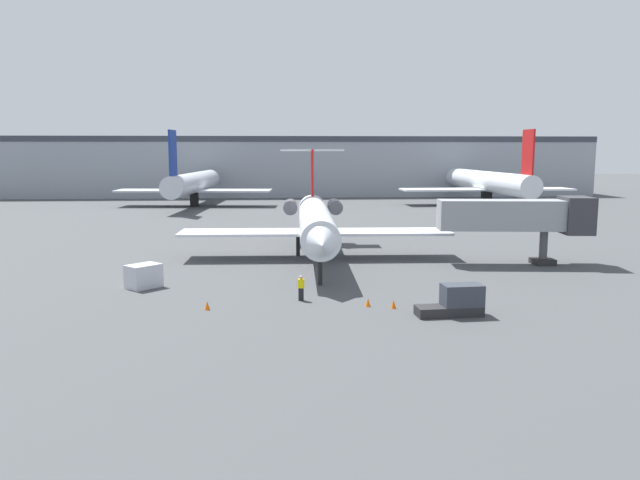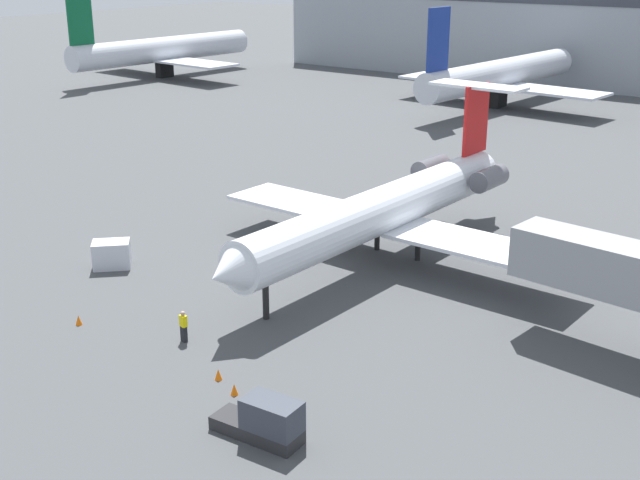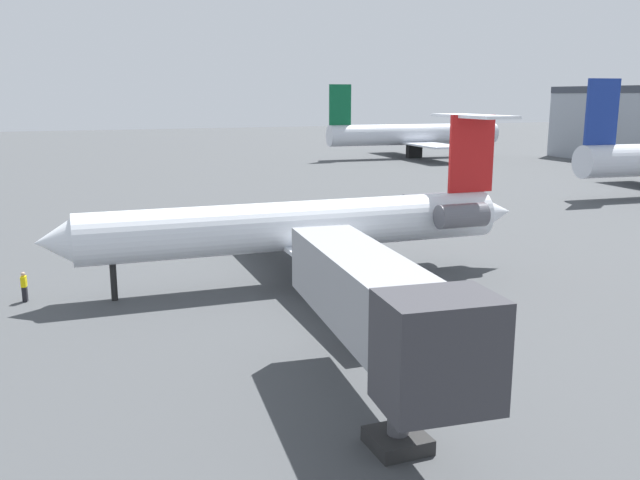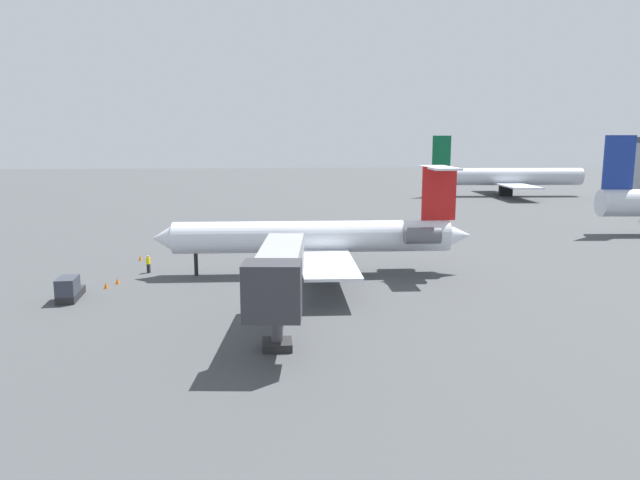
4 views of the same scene
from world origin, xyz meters
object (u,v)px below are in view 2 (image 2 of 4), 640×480
object	(u,v)px
ground_crew_marshaller	(183,326)
baggage_tug_lead	(265,422)
traffic_cone_far	(234,389)
traffic_cone_mid	(79,320)
regional_jet	(388,207)
parked_airliner_west_end	(162,50)
traffic_cone_near	(218,374)
parked_airliner_west_mid	(499,75)
cargo_container_uld	(112,254)

from	to	relation	value
ground_crew_marshaller	baggage_tug_lead	bearing A→B (deg)	-25.45
ground_crew_marshaller	traffic_cone_far	distance (m)	6.28
traffic_cone_mid	regional_jet	bearing A→B (deg)	66.47
ground_crew_marshaller	parked_airliner_west_end	size ratio (longest dim) A/B	0.05
traffic_cone_near	parked_airliner_west_mid	bearing A→B (deg)	105.64
regional_jet	baggage_tug_lead	distance (m)	22.04
cargo_container_uld	traffic_cone_far	size ratio (longest dim) A/B	5.03
ground_crew_marshaller	traffic_cone_far	xyz separation A→B (m)	(5.74, -2.48, -0.58)
cargo_container_uld	traffic_cone_mid	world-z (taller)	cargo_container_uld
regional_jet	traffic_cone_mid	world-z (taller)	regional_jet
parked_airliner_west_mid	baggage_tug_lead	bearing A→B (deg)	-71.37
ground_crew_marshaller	parked_airliner_west_mid	distance (m)	72.98
traffic_cone_mid	parked_airliner_west_mid	distance (m)	73.89
regional_jet	parked_airliner_west_mid	world-z (taller)	parked_airliner_west_mid
baggage_tug_lead	parked_airliner_west_end	bearing A→B (deg)	139.16
traffic_cone_near	traffic_cone_far	bearing A→B (deg)	-20.82
ground_crew_marshaller	parked_airliner_west_mid	bearing A→B (deg)	102.86
traffic_cone_near	parked_airliner_west_mid	xyz separation A→B (m)	(-20.43, 72.97, 3.83)
baggage_tug_lead	parked_airliner_west_mid	size ratio (longest dim) A/B	0.12
ground_crew_marshaller	traffic_cone_near	world-z (taller)	ground_crew_marshaller
parked_airliner_west_end	parked_airliner_west_mid	size ratio (longest dim) A/B	1.01
baggage_tug_lead	cargo_container_uld	size ratio (longest dim) A/B	1.48
cargo_container_uld	traffic_cone_mid	bearing A→B (deg)	-51.76
traffic_cone_near	traffic_cone_far	distance (m)	1.64
baggage_tug_lead	traffic_cone_far	size ratio (longest dim) A/B	7.43
regional_jet	traffic_cone_far	xyz separation A→B (m)	(3.76, -18.73, -3.32)
baggage_tug_lead	traffic_cone_far	bearing A→B (deg)	151.23
ground_crew_marshaller	traffic_cone_near	xyz separation A→B (m)	(4.20, -1.89, -0.58)
regional_jet	baggage_tug_lead	xyz separation A→B (m)	(7.23, -20.64, -2.76)
regional_jet	parked_airliner_west_end	distance (m)	85.91
traffic_cone_near	baggage_tug_lead	bearing A→B (deg)	-26.44
baggage_tug_lead	parked_airliner_west_end	size ratio (longest dim) A/B	0.12
parked_airliner_west_mid	traffic_cone_mid	bearing A→B (deg)	-82.01
traffic_cone_mid	parked_airliner_west_end	distance (m)	91.58
regional_jet	traffic_cone_near	size ratio (longest dim) A/B	54.22
ground_crew_marshaller	cargo_container_uld	world-z (taller)	cargo_container_uld
traffic_cone_mid	parked_airliner_west_end	size ratio (longest dim) A/B	0.02
cargo_container_uld	parked_airliner_west_end	distance (m)	83.06
baggage_tug_lead	traffic_cone_far	distance (m)	4.00
regional_jet	parked_airliner_west_mid	size ratio (longest dim) A/B	0.91
ground_crew_marshaller	parked_airliner_west_mid	size ratio (longest dim) A/B	0.05
regional_jet	cargo_container_uld	distance (m)	17.77
cargo_container_uld	regional_jet	bearing A→B (deg)	41.04
traffic_cone_far	parked_airliner_west_mid	bearing A→B (deg)	106.63
traffic_cone_near	traffic_cone_mid	xyz separation A→B (m)	(-10.17, -0.10, 0.00)
cargo_container_uld	parked_airliner_west_end	bearing A→B (deg)	134.68
baggage_tug_lead	traffic_cone_mid	xyz separation A→B (m)	(-15.18, 2.39, -0.56)
ground_crew_marshaller	traffic_cone_mid	distance (m)	6.32
parked_airliner_west_end	parked_airliner_west_mid	xyz separation A→B (m)	(53.39, 7.34, -0.08)
ground_crew_marshaller	cargo_container_uld	size ratio (longest dim) A/B	0.61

